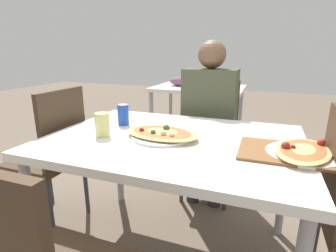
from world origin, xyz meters
TOP-DOWN VIEW (x-y plane):
  - dining_table at (0.00, 0.00)m, footprint 1.29×0.93m
  - chair_far_seated at (0.05, 0.80)m, footprint 0.40×0.40m
  - chair_side_left at (-0.83, 0.01)m, footprint 0.40×0.40m
  - person_seated at (0.05, 0.68)m, footprint 0.38×0.27m
  - pizza_main at (-0.06, -0.02)m, footprint 0.43×0.31m
  - soda_can at (-0.36, 0.12)m, footprint 0.07×0.07m
  - drink_glass at (-0.36, -0.11)m, footprint 0.08×0.08m
  - serving_tray at (0.52, -0.04)m, footprint 0.36×0.29m
  - pizza_second at (0.60, -0.04)m, footprint 0.30×0.39m
  - background_table at (-0.40, 2.00)m, footprint 1.10×0.80m

SIDE VIEW (x-z plane):
  - chair_far_seated at x=0.05m, z-range 0.06..1.00m
  - chair_side_left at x=-0.83m, z-range 0.06..1.00m
  - dining_table at x=0.00m, z-range 0.30..1.03m
  - background_table at x=-0.40m, z-range 0.25..1.10m
  - person_seated at x=0.05m, z-range 0.11..1.35m
  - serving_tray at x=0.52m, z-range 0.73..0.74m
  - pizza_second at x=0.60m, z-range 0.72..0.78m
  - pizza_main at x=-0.06m, z-range 0.72..0.78m
  - drink_glass at x=-0.36m, z-range 0.73..0.85m
  - soda_can at x=-0.36m, z-range 0.73..0.85m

